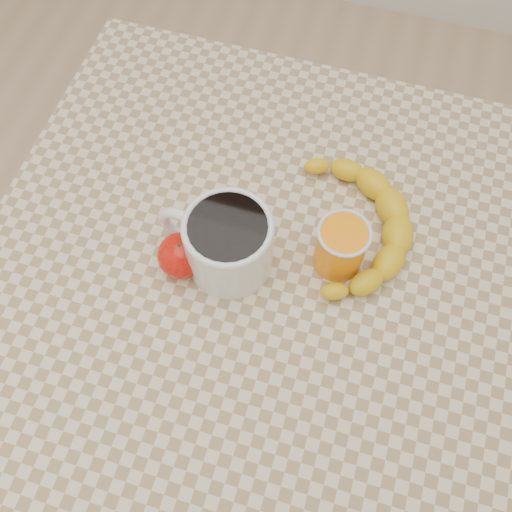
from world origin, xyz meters
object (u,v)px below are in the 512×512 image
(table, at_px, (256,286))
(orange_juice_glass, at_px, (341,246))
(apple, at_px, (182,255))
(coffee_mug, at_px, (227,241))
(banana, at_px, (356,226))

(table, distance_m, orange_juice_glass, 0.17)
(apple, bearing_deg, orange_juice_glass, 18.48)
(coffee_mug, bearing_deg, banana, 30.09)
(apple, relative_size, banana, 0.26)
(table, bearing_deg, banana, 35.02)
(coffee_mug, height_order, orange_juice_glass, coffee_mug)
(coffee_mug, distance_m, apple, 0.07)
(apple, height_order, banana, apple)
(table, height_order, banana, banana)
(orange_juice_glass, relative_size, banana, 0.28)
(banana, bearing_deg, table, -155.64)
(coffee_mug, xyz_separation_m, orange_juice_glass, (0.15, 0.04, -0.01))
(orange_juice_glass, distance_m, apple, 0.22)
(coffee_mug, distance_m, banana, 0.19)
(orange_juice_glass, bearing_deg, table, -162.19)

